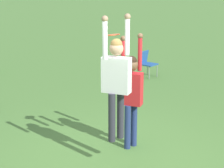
% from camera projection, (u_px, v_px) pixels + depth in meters
% --- Properties ---
extents(ground_plane, '(120.00, 120.00, 0.00)m').
position_uv_depth(ground_plane, '(120.00, 156.00, 6.84)').
color(ground_plane, '#4C7A38').
extents(person_jumping, '(0.62, 0.51, 2.12)m').
position_uv_depth(person_jumping, '(116.00, 76.00, 6.13)').
color(person_jumping, '#2D2D38').
rests_on(person_jumping, ground_plane).
extents(person_defending, '(0.56, 0.45, 2.18)m').
position_uv_depth(person_defending, '(131.00, 89.00, 6.93)').
color(person_defending, navy).
rests_on(person_defending, ground_plane).
extents(frisbee, '(0.24, 0.24, 0.05)m').
position_uv_depth(frisbee, '(113.00, 35.00, 6.37)').
color(frisbee, '#E04C23').
extents(camping_chair_2, '(0.53, 0.57, 0.85)m').
position_uv_depth(camping_chair_2, '(146.00, 61.00, 12.42)').
color(camping_chair_2, gray).
rests_on(camping_chair_2, ground_plane).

